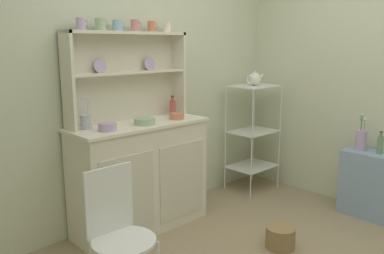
% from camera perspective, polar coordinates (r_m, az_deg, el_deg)
% --- Properties ---
extents(wall_back, '(3.84, 0.05, 2.50)m').
position_cam_1_polar(wall_back, '(3.53, -7.50, 7.17)').
color(wall_back, beige).
rests_on(wall_back, ground).
extents(hutch_cabinet, '(1.16, 0.45, 0.90)m').
position_cam_1_polar(hutch_cabinet, '(3.37, -7.28, -6.75)').
color(hutch_cabinet, silver).
rests_on(hutch_cabinet, ground).
extents(hutch_shelf_unit, '(1.08, 0.18, 0.72)m').
position_cam_1_polar(hutch_shelf_unit, '(3.34, -9.36, 8.04)').
color(hutch_shelf_unit, beige).
rests_on(hutch_shelf_unit, hutch_cabinet).
extents(bakers_rack, '(0.49, 0.37, 1.11)m').
position_cam_1_polar(bakers_rack, '(4.24, 8.65, 0.00)').
color(bakers_rack, silver).
rests_on(bakers_rack, ground).
extents(side_shelf_blue, '(0.28, 0.48, 0.59)m').
position_cam_1_polar(side_shelf_blue, '(3.97, 23.96, -7.41)').
color(side_shelf_blue, '#849EBC').
rests_on(side_shelf_blue, ground).
extents(wire_chair, '(0.36, 0.36, 0.85)m').
position_cam_1_polar(wire_chair, '(2.37, -10.46, -13.71)').
color(wire_chair, white).
rests_on(wire_chair, ground).
extents(floor_basket, '(0.22, 0.22, 0.17)m').
position_cam_1_polar(floor_basket, '(3.24, 12.39, -14.99)').
color(floor_basket, '#93754C').
rests_on(floor_basket, ground).
extents(cup_lilac_0, '(0.08, 0.07, 0.09)m').
position_cam_1_polar(cup_lilac_0, '(3.09, -15.44, 13.88)').
color(cup_lilac_0, '#B79ECC').
rests_on(cup_lilac_0, hutch_shelf_unit).
extents(cup_sage_1, '(0.10, 0.08, 0.09)m').
position_cam_1_polar(cup_sage_1, '(3.17, -12.80, 13.98)').
color(cup_sage_1, '#9EB78E').
rests_on(cup_sage_1, hutch_shelf_unit).
extents(cup_sky_2, '(0.09, 0.08, 0.08)m').
position_cam_1_polar(cup_sky_2, '(3.25, -10.45, 13.95)').
color(cup_sky_2, '#8EB2D1').
rests_on(cup_sky_2, hutch_shelf_unit).
extents(cup_rose_3, '(0.08, 0.07, 0.09)m').
position_cam_1_polar(cup_rose_3, '(3.35, -8.04, 14.04)').
color(cup_rose_3, '#D17A84').
rests_on(cup_rose_3, hutch_shelf_unit).
extents(cup_terracotta_4, '(0.08, 0.07, 0.09)m').
position_cam_1_polar(cup_terracotta_4, '(3.44, -5.73, 13.98)').
color(cup_terracotta_4, '#C67556').
rests_on(cup_terracotta_4, hutch_shelf_unit).
extents(cup_cream_5, '(0.08, 0.07, 0.08)m').
position_cam_1_polar(cup_cream_5, '(3.55, -3.51, 13.93)').
color(cup_cream_5, silver).
rests_on(cup_cream_5, hutch_shelf_unit).
extents(bowl_mixing_large, '(0.13, 0.13, 0.06)m').
position_cam_1_polar(bowl_mixing_large, '(3.01, -11.88, 0.03)').
color(bowl_mixing_large, '#B79ECC').
rests_on(bowl_mixing_large, hutch_cabinet).
extents(bowl_floral_medium, '(0.17, 0.17, 0.05)m').
position_cam_1_polar(bowl_floral_medium, '(3.20, -6.72, 0.80)').
color(bowl_floral_medium, '#9EB78E').
rests_on(bowl_floral_medium, hutch_cabinet).
extents(bowl_cream_small, '(0.12, 0.12, 0.05)m').
position_cam_1_polar(bowl_cream_small, '(3.41, -2.16, 1.55)').
color(bowl_cream_small, '#C67556').
rests_on(bowl_cream_small, hutch_cabinet).
extents(jam_bottle, '(0.06, 0.06, 0.18)m').
position_cam_1_polar(jam_bottle, '(3.58, -2.76, 2.79)').
color(jam_bottle, '#B74C47').
rests_on(jam_bottle, hutch_cabinet).
extents(utensil_jar, '(0.08, 0.08, 0.24)m').
position_cam_1_polar(utensil_jar, '(3.09, -14.81, 0.78)').
color(utensil_jar, '#B2B7C6').
rests_on(utensil_jar, hutch_cabinet).
extents(porcelain_teapot, '(0.22, 0.13, 0.15)m').
position_cam_1_polar(porcelain_teapot, '(4.17, 8.85, 6.74)').
color(porcelain_teapot, white).
rests_on(porcelain_teapot, bakers_rack).
extents(flower_vase, '(0.10, 0.10, 0.34)m').
position_cam_1_polar(flower_vase, '(3.91, 22.82, -1.54)').
color(flower_vase, '#B79ECC').
rests_on(flower_vase, side_shelf_blue).
extents(oil_bottle, '(0.05, 0.05, 0.20)m').
position_cam_1_polar(oil_bottle, '(3.85, 25.08, -2.24)').
color(oil_bottle, '#6B8C60').
rests_on(oil_bottle, side_shelf_blue).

